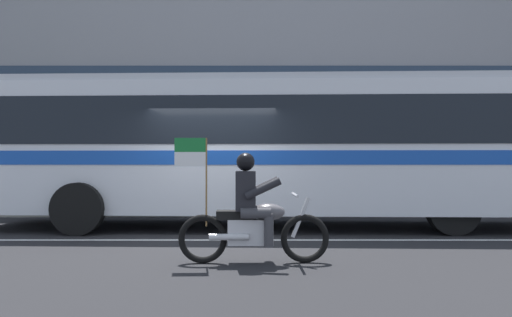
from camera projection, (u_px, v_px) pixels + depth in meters
name	position (u px, v px, depth m)	size (l,w,h in m)	color
ground_plane	(210.00, 235.00, 9.54)	(60.00, 60.00, 0.00)	black
sidewalk_curb	(225.00, 208.00, 14.64)	(28.00, 3.80, 0.15)	#A39E93
lane_center_stripe	(207.00, 240.00, 8.94)	(26.60, 0.14, 0.01)	silver
office_building_facade	(229.00, 39.00, 16.99)	(28.00, 0.89, 11.56)	gray
transit_bus	(273.00, 142.00, 10.76)	(12.75, 3.06, 3.22)	silver
motorcycle_with_rider	(250.00, 216.00, 6.89)	(2.20, 0.64, 1.78)	black
fire_hydrant	(32.00, 196.00, 13.28)	(0.22, 0.30, 0.75)	red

